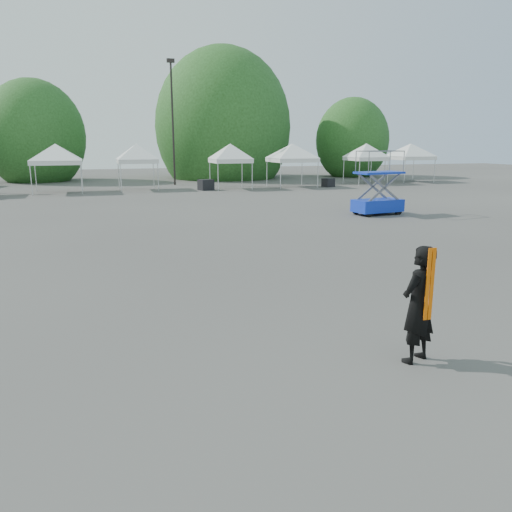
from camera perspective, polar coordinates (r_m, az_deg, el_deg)
name	(u,v)px	position (r m, az deg, el deg)	size (l,w,h in m)	color
ground	(281,308)	(10.57, 2.86, -5.93)	(120.00, 120.00, 0.00)	#474442
light_pole_east	(172,115)	(41.91, -9.52, 15.56)	(0.60, 0.25, 9.80)	black
tree_mid_w	(35,136)	(49.52, -23.95, 12.38)	(4.16, 4.16, 6.33)	#382314
tree_mid_e	(223,127)	(49.97, -3.77, 14.46)	(5.12, 5.12, 7.79)	#382314
tree_far_e	(352,140)	(52.95, 10.93, 12.85)	(3.84, 3.84, 5.84)	#382314
tent_d	(55,148)	(37.50, -21.96, 11.41)	(4.70, 4.70, 3.88)	silver
tent_e	(136,147)	(38.05, -13.50, 11.97)	(3.96, 3.96, 3.88)	silver
tent_f	(230,147)	(37.86, -2.96, 12.30)	(3.93, 3.93, 3.88)	silver
tent_g	(292,147)	(39.53, 4.16, 12.31)	(4.60, 4.60, 3.88)	silver
tent_h	(366,147)	(43.56, 12.51, 12.09)	(4.06, 4.06, 3.88)	silver
tent_extra_8	(411,147)	(46.84, 17.27, 11.86)	(4.58, 4.58, 3.88)	silver
man	(418,304)	(8.19, 18.06, -5.29)	(0.80, 0.68, 1.88)	black
scissor_lift	(379,183)	(24.75, 13.84, 8.13)	(2.47, 1.46, 3.03)	#0E42B8
crate_mid	(206,185)	(36.94, -5.75, 8.10)	(1.00, 0.78, 0.78)	black
crate_east	(328,183)	(39.95, 8.26, 8.31)	(0.86, 0.67, 0.67)	black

